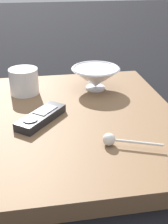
{
  "coord_description": "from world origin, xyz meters",
  "views": [
    {
      "loc": [
        0.12,
        0.74,
        0.42
      ],
      "look_at": [
        -0.0,
        0.02,
        0.06
      ],
      "focal_mm": 48.96,
      "sensor_mm": 36.0,
      "label": 1
    }
  ],
  "objects": [
    {
      "name": "table",
      "position": [
        0.0,
        0.0,
        0.02
      ],
      "size": [
        0.53,
        0.68,
        0.04
      ],
      "color": "brown",
      "rests_on": "ground"
    },
    {
      "name": "tv_remote_near",
      "position": [
        0.11,
        0.02,
        0.05
      ],
      "size": [
        0.14,
        0.16,
        0.03
      ],
      "color": "black",
      "rests_on": "table"
    },
    {
      "name": "cereal_bowl",
      "position": [
        -0.07,
        -0.18,
        0.09
      ],
      "size": [
        0.16,
        0.16,
        0.07
      ],
      "color": "silver",
      "rests_on": "table"
    },
    {
      "name": "ground_plane",
      "position": [
        0.0,
        0.0,
        0.0
      ],
      "size": [
        6.0,
        6.0,
        0.0
      ],
      "primitive_type": "plane",
      "color": "black"
    },
    {
      "name": "teaspoon",
      "position": [
        -0.04,
        0.17,
        0.06
      ],
      "size": [
        0.13,
        0.06,
        0.03
      ],
      "color": "silver",
      "rests_on": "table"
    },
    {
      "name": "coffee_mug",
      "position": [
        0.16,
        -0.18,
        0.08
      ],
      "size": [
        0.09,
        0.09,
        0.08
      ],
      "color": "white",
      "rests_on": "table"
    }
  ]
}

